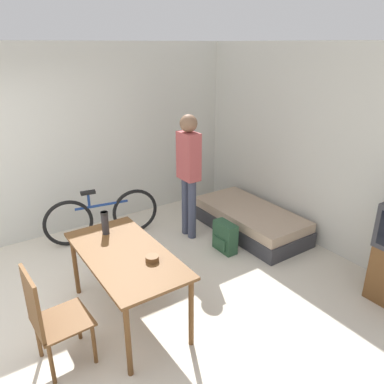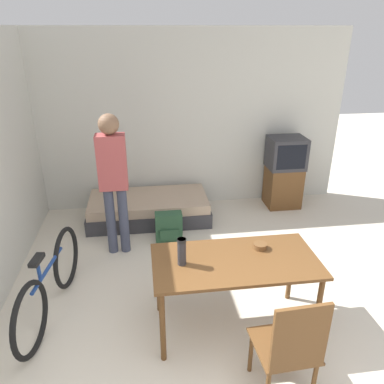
% 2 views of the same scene
% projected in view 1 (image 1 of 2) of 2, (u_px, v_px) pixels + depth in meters
% --- Properties ---
extents(ground_plane, '(20.00, 20.00, 0.00)m').
position_uv_depth(ground_plane, '(26.00, 342.00, 3.59)').
color(ground_plane, beige).
extents(wall_back, '(5.20, 0.06, 2.70)m').
position_uv_depth(wall_back, '(310.00, 147.00, 5.10)').
color(wall_back, silver).
rests_on(wall_back, ground_plane).
extents(wall_left, '(0.06, 4.85, 2.70)m').
position_uv_depth(wall_left, '(114.00, 136.00, 5.72)').
color(wall_left, silver).
rests_on(wall_left, ground_plane).
extents(daybed, '(1.79, 0.87, 0.36)m').
position_uv_depth(daybed, '(250.00, 220.00, 5.65)').
color(daybed, '#333338').
rests_on(daybed, ground_plane).
extents(dining_table, '(1.50, 0.75, 0.76)m').
position_uv_depth(dining_table, '(126.00, 260.00, 3.69)').
color(dining_table, brown).
rests_on(dining_table, ground_plane).
extents(wooden_chair, '(0.47, 0.47, 0.99)m').
position_uv_depth(wooden_chair, '(48.00, 316.00, 3.14)').
color(wooden_chair, brown).
rests_on(wooden_chair, ground_plane).
extents(bicycle, '(0.30, 1.63, 0.77)m').
position_uv_depth(bicycle, '(103.00, 216.00, 5.38)').
color(bicycle, black).
rests_on(bicycle, ground_plane).
extents(person_standing, '(0.34, 0.24, 1.79)m').
position_uv_depth(person_standing, '(189.00, 167.00, 5.21)').
color(person_standing, '#3D4256').
rests_on(person_standing, ground_plane).
extents(thermos_flask, '(0.08, 0.08, 0.26)m').
position_uv_depth(thermos_flask, '(105.00, 222.00, 3.98)').
color(thermos_flask, '#2D2D33').
rests_on(thermos_flask, dining_table).
extents(mate_bowl, '(0.13, 0.13, 0.05)m').
position_uv_depth(mate_bowl, '(152.00, 258.00, 3.51)').
color(mate_bowl, brown).
rests_on(mate_bowl, dining_table).
extents(backpack, '(0.36, 0.20, 0.42)m').
position_uv_depth(backpack, '(225.00, 237.00, 5.10)').
color(backpack, '#284C33').
rests_on(backpack, ground_plane).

